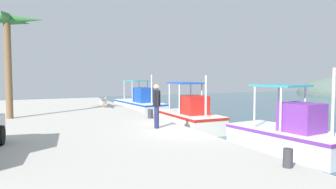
{
  "coord_description": "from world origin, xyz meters",
  "views": [
    {
      "loc": [
        10.97,
        -5.89,
        2.96
      ],
      "look_at": [
        -3.57,
        0.72,
        1.91
      ],
      "focal_mm": 33.01,
      "sensor_mm": 36.0,
      "label": 1
    }
  ],
  "objects_px": {
    "pelican": "(103,102)",
    "fisherman_standing": "(157,104)",
    "mooring_bollard_second": "(288,158)",
    "palm_tree": "(7,29)",
    "fishing_boat_third": "(289,135)",
    "fishing_boat_nearest": "(139,103)",
    "fishing_boat_second": "(190,118)",
    "mooring_bollard_nearest": "(150,114)"
  },
  "relations": [
    {
      "from": "fishing_boat_third",
      "to": "fishing_boat_second",
      "type": "bearing_deg",
      "value": -169.36
    },
    {
      "from": "fishing_boat_second",
      "to": "mooring_bollard_second",
      "type": "height_order",
      "value": "fishing_boat_second"
    },
    {
      "from": "fishing_boat_nearest",
      "to": "palm_tree",
      "type": "height_order",
      "value": "palm_tree"
    },
    {
      "from": "palm_tree",
      "to": "fishing_boat_nearest",
      "type": "bearing_deg",
      "value": 128.15
    },
    {
      "from": "fishing_boat_second",
      "to": "palm_tree",
      "type": "distance_m",
      "value": 10.02
    },
    {
      "from": "fisherman_standing",
      "to": "mooring_bollard_second",
      "type": "xyz_separation_m",
      "value": [
        6.15,
        0.76,
        -0.76
      ]
    },
    {
      "from": "mooring_bollard_nearest",
      "to": "palm_tree",
      "type": "relative_size",
      "value": 0.09
    },
    {
      "from": "pelican",
      "to": "fisherman_standing",
      "type": "relative_size",
      "value": 0.48
    },
    {
      "from": "fishing_boat_second",
      "to": "fisherman_standing",
      "type": "relative_size",
      "value": 2.58
    },
    {
      "from": "pelican",
      "to": "fishing_boat_second",
      "type": "bearing_deg",
      "value": 32.38
    },
    {
      "from": "pelican",
      "to": "mooring_bollard_second",
      "type": "bearing_deg",
      "value": 4.14
    },
    {
      "from": "fishing_boat_third",
      "to": "fisherman_standing",
      "type": "height_order",
      "value": "fishing_boat_third"
    },
    {
      "from": "fisherman_standing",
      "to": "palm_tree",
      "type": "xyz_separation_m",
      "value": [
        -5.44,
        -5.52,
        3.33
      ]
    },
    {
      "from": "fishing_boat_nearest",
      "to": "fisherman_standing",
      "type": "distance_m",
      "value": 13.21
    },
    {
      "from": "fisherman_standing",
      "to": "fishing_boat_second",
      "type": "bearing_deg",
      "value": 133.64
    },
    {
      "from": "fisherman_standing",
      "to": "mooring_bollard_second",
      "type": "height_order",
      "value": "fisherman_standing"
    },
    {
      "from": "fishing_boat_second",
      "to": "mooring_bollard_second",
      "type": "relative_size",
      "value": 10.26
    },
    {
      "from": "fishing_boat_third",
      "to": "fisherman_standing",
      "type": "xyz_separation_m",
      "value": [
        -2.87,
        -4.21,
        1.12
      ]
    },
    {
      "from": "fishing_boat_third",
      "to": "palm_tree",
      "type": "relative_size",
      "value": 0.94
    },
    {
      "from": "mooring_bollard_second",
      "to": "palm_tree",
      "type": "distance_m",
      "value": 13.8
    },
    {
      "from": "pelican",
      "to": "palm_tree",
      "type": "height_order",
      "value": "palm_tree"
    },
    {
      "from": "mooring_bollard_nearest",
      "to": "palm_tree",
      "type": "bearing_deg",
      "value": -113.78
    },
    {
      "from": "fisherman_standing",
      "to": "mooring_bollard_nearest",
      "type": "xyz_separation_m",
      "value": [
        -2.67,
        0.76,
        -0.76
      ]
    },
    {
      "from": "fisherman_standing",
      "to": "mooring_bollard_second",
      "type": "bearing_deg",
      "value": 7.08
    },
    {
      "from": "fishing_boat_second",
      "to": "pelican",
      "type": "height_order",
      "value": "fishing_boat_second"
    },
    {
      "from": "fishing_boat_nearest",
      "to": "palm_tree",
      "type": "bearing_deg",
      "value": -51.85
    },
    {
      "from": "pelican",
      "to": "mooring_bollard_second",
      "type": "relative_size",
      "value": 1.92
    },
    {
      "from": "fishing_boat_nearest",
      "to": "fishing_boat_third",
      "type": "relative_size",
      "value": 1.37
    },
    {
      "from": "mooring_bollard_second",
      "to": "fishing_boat_third",
      "type": "bearing_deg",
      "value": 133.56
    },
    {
      "from": "pelican",
      "to": "mooring_bollard_second",
      "type": "xyz_separation_m",
      "value": [
        14.48,
        1.05,
        -0.18
      ]
    },
    {
      "from": "mooring_bollard_second",
      "to": "palm_tree",
      "type": "relative_size",
      "value": 0.09
    },
    {
      "from": "fishing_boat_third",
      "to": "mooring_bollard_second",
      "type": "relative_size",
      "value": 10.81
    },
    {
      "from": "fishing_boat_nearest",
      "to": "fishing_boat_second",
      "type": "height_order",
      "value": "fishing_boat_nearest"
    },
    {
      "from": "fishing_boat_nearest",
      "to": "mooring_bollard_second",
      "type": "xyz_separation_m",
      "value": [
        18.79,
        -2.89,
        0.4
      ]
    },
    {
      "from": "pelican",
      "to": "mooring_bollard_nearest",
      "type": "height_order",
      "value": "pelican"
    },
    {
      "from": "mooring_bollard_nearest",
      "to": "mooring_bollard_second",
      "type": "bearing_deg",
      "value": 0.0
    },
    {
      "from": "fishing_boat_second",
      "to": "fisherman_standing",
      "type": "distance_m",
      "value": 4.45
    },
    {
      "from": "fishing_boat_nearest",
      "to": "pelican",
      "type": "xyz_separation_m",
      "value": [
        4.31,
        -3.94,
        0.58
      ]
    },
    {
      "from": "fishing_boat_second",
      "to": "mooring_bollard_second",
      "type": "distance_m",
      "value": 9.42
    },
    {
      "from": "fishing_boat_nearest",
      "to": "fisherman_standing",
      "type": "xyz_separation_m",
      "value": [
        12.64,
        -3.65,
        1.17
      ]
    },
    {
      "from": "pelican",
      "to": "palm_tree",
      "type": "distance_m",
      "value": 7.15
    },
    {
      "from": "palm_tree",
      "to": "pelican",
      "type": "bearing_deg",
      "value": 118.94
    }
  ]
}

